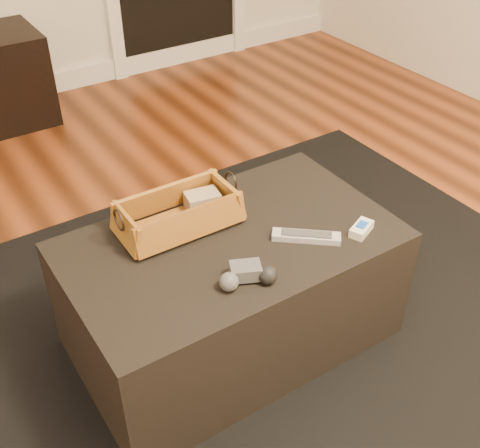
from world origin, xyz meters
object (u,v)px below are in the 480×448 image
silver_remote (306,236)px  tv_remote (176,225)px  cream_gadget (361,229)px  wicker_basket (179,215)px  ottoman (231,290)px  game_controller (247,275)px

silver_remote → tv_remote: bearing=140.8°
silver_remote → cream_gadget: bearing=-22.3°
wicker_basket → cream_gadget: bearing=-36.4°
cream_gadget → wicker_basket: bearing=143.6°
ottoman → game_controller: game_controller is taller
ottoman → tv_remote: 0.29m
silver_remote → cream_gadget: (0.16, -0.07, 0.00)m
game_controller → silver_remote: (0.26, 0.06, -0.02)m
wicker_basket → game_controller: size_ratio=2.25×
tv_remote → silver_remote: (0.31, -0.25, -0.01)m
ottoman → wicker_basket: 0.31m
tv_remote → wicker_basket: 0.03m
ottoman → wicker_basket: (-0.10, 0.14, 0.25)m
tv_remote → silver_remote: 0.40m
ottoman → silver_remote: bearing=-33.6°
tv_remote → wicker_basket: wicker_basket is taller
tv_remote → cream_gadget: (0.47, -0.32, -0.01)m
ottoman → tv_remote: (-0.12, 0.13, 0.23)m
tv_remote → cream_gadget: tv_remote is taller
cream_gadget → game_controller: bearing=179.9°
ottoman → cream_gadget: (0.35, -0.19, 0.22)m
game_controller → cream_gadget: bearing=-0.1°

